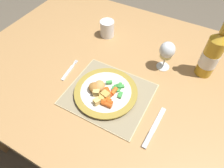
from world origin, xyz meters
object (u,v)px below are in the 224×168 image
fork (69,71)px  bottle (211,55)px  dining_table (130,82)px  wine_glass (167,51)px  dinner_plate (106,92)px  table_knife (153,131)px  drinking_cup (107,28)px

fork → bottle: size_ratio=0.48×
dining_table → wine_glass: (0.12, 0.11, 0.17)m
dinner_plate → wine_glass: 0.32m
table_knife → bottle: size_ratio=0.67×
dining_table → fork: bearing=-152.1°
bottle → drinking_cup: (-0.53, 0.03, -0.06)m
wine_glass → bottle: (0.17, 0.05, 0.01)m
fork → drinking_cup: 0.33m
fork → dining_table: bearing=27.9°
fork → table_knife: table_knife is taller
drinking_cup → fork: bearing=-93.6°
table_knife → bottle: (0.09, 0.39, 0.11)m
table_knife → wine_glass: size_ratio=1.34×
dinner_plate → wine_glass: size_ratio=1.85×
bottle → dining_table: bearing=-151.3°
dinner_plate → table_knife: 0.24m
fork → wine_glass: wine_glass is taller
dining_table → fork: fork is taller
fork → table_knife: size_ratio=0.72×
table_knife → wine_glass: (-0.08, 0.33, 0.09)m
dinner_plate → bottle: 0.47m
fork → wine_glass: bearing=32.9°
table_knife → drinking_cup: (-0.43, 0.42, 0.04)m
wine_glass → drinking_cup: bearing=166.4°
wine_glass → dining_table: bearing=-137.8°
dining_table → table_knife: bearing=-49.5°
dining_table → fork: size_ratio=11.29×
drinking_cup → bottle: bearing=-3.4°
dining_table → dinner_plate: dinner_plate is taller
bottle → wine_glass: bearing=-162.9°
dinner_plate → wine_glass: (0.15, 0.27, 0.08)m
dinner_plate → fork: bearing=171.7°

